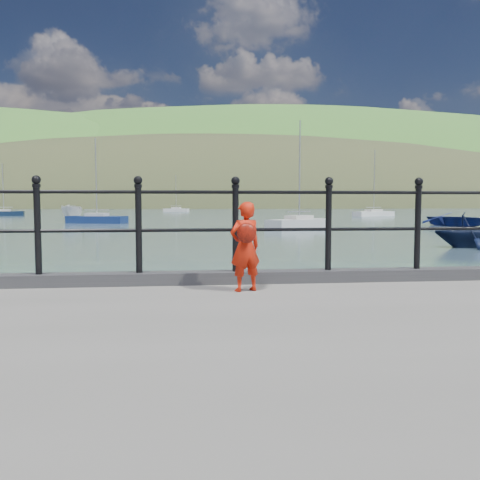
{
  "coord_description": "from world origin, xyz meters",
  "views": [
    {
      "loc": [
        -0.04,
        -6.49,
        2.02
      ],
      "look_at": [
        0.65,
        -0.2,
        1.55
      ],
      "focal_mm": 38.0,
      "sensor_mm": 36.0,
      "label": 1
    }
  ],
  "objects": [
    {
      "name": "railing",
      "position": [
        0.0,
        -0.15,
        1.82
      ],
      "size": [
        18.11,
        0.11,
        1.2
      ],
      "color": "black",
      "rests_on": "kerb"
    },
    {
      "name": "launch_navy",
      "position": [
        12.48,
        14.79,
        0.74
      ],
      "size": [
        3.13,
        2.81,
        1.48
      ],
      "primitive_type": "imported",
      "rotation": [
        0.0,
        0.0,
        1.42
      ],
      "color": "black",
      "rests_on": "ground"
    },
    {
      "name": "sailboat_far",
      "position": [
        27.61,
        65.28,
        0.34
      ],
      "size": [
        7.07,
        4.85,
        9.86
      ],
      "rotation": [
        0.0,
        0.0,
        0.47
      ],
      "color": "silver",
      "rests_on": "ground"
    },
    {
      "name": "launch_white",
      "position": [
        -11.59,
        47.93,
        0.89
      ],
      "size": [
        1.78,
        4.63,
        1.78
      ],
      "primitive_type": "imported",
      "rotation": [
        0.0,
        0.0,
        -0.01
      ],
      "color": "white",
      "rests_on": "ground"
    },
    {
      "name": "kerb",
      "position": [
        0.0,
        -0.15,
        1.07
      ],
      "size": [
        60.0,
        0.3,
        0.15
      ],
      "primitive_type": "cube",
      "color": "#28282B",
      "rests_on": "quay"
    },
    {
      "name": "ground",
      "position": [
        0.0,
        0.0,
        0.0
      ],
      "size": [
        600.0,
        600.0,
        0.0
      ],
      "primitive_type": "plane",
      "color": "#2D4251",
      "rests_on": "ground"
    },
    {
      "name": "sailboat_port",
      "position": [
        -8.42,
        43.84,
        0.34
      ],
      "size": [
        6.03,
        3.59,
        8.36
      ],
      "rotation": [
        0.0,
        0.0,
        -0.33
      ],
      "color": "navy",
      "rests_on": "ground"
    },
    {
      "name": "far_shore",
      "position": [
        38.34,
        239.41,
        -22.57
      ],
      "size": [
        830.0,
        200.0,
        156.0
      ],
      "color": "#333A21",
      "rests_on": "ground"
    },
    {
      "name": "sailboat_near",
      "position": [
        9.01,
        32.83,
        0.34
      ],
      "size": [
        5.98,
        5.24,
        8.6
      ],
      "rotation": [
        0.0,
        0.0,
        0.67
      ],
      "color": "beige",
      "rests_on": "ground"
    },
    {
      "name": "launch_blue",
      "position": [
        23.23,
        34.6,
        0.61
      ],
      "size": [
        5.43,
        6.68,
        1.22
      ],
      "primitive_type": "imported",
      "rotation": [
        0.0,
        0.0,
        0.23
      ],
      "color": "#121D53",
      "rests_on": "ground"
    },
    {
      "name": "child",
      "position": [
        0.65,
        -0.75,
        1.52
      ],
      "size": [
        0.44,
        0.36,
        1.03
      ],
      "rotation": [
        0.0,
        0.0,
        3.49
      ],
      "color": "red",
      "rests_on": "quay"
    },
    {
      "name": "sailboat_left",
      "position": [
        -26.82,
        72.85,
        0.34
      ],
      "size": [
        5.77,
        2.64,
        7.97
      ],
      "rotation": [
        0.0,
        0.0,
        0.17
      ],
      "color": "black",
      "rests_on": "ground"
    },
    {
      "name": "sailboat_deep",
      "position": [
        -1.69,
        102.6,
        0.34
      ],
      "size": [
        5.56,
        3.38,
        8.02
      ],
      "rotation": [
        0.0,
        0.0,
        -0.36
      ],
      "color": "silver",
      "rests_on": "ground"
    }
  ]
}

